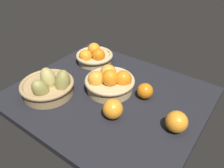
# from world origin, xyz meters

# --- Properties ---
(market_tray) EXTENTS (0.84, 0.72, 0.03)m
(market_tray) POSITION_xyz_m (0.00, 0.00, 0.01)
(market_tray) COLOR black
(market_tray) RESTS_ON ground
(basket_far_left) EXTENTS (0.21, 0.21, 0.10)m
(basket_far_left) POSITION_xyz_m (-0.24, 0.19, 0.07)
(basket_far_left) COLOR tan
(basket_far_left) RESTS_ON market_tray
(basket_center) EXTENTS (0.23, 0.23, 0.12)m
(basket_center) POSITION_xyz_m (-0.01, 0.03, 0.08)
(basket_center) COLOR tan
(basket_center) RESTS_ON market_tray
(basket_near_left_pears) EXTENTS (0.24, 0.24, 0.14)m
(basket_near_left_pears) POSITION_xyz_m (-0.21, -0.16, 0.08)
(basket_near_left_pears) COLOR tan
(basket_near_left_pears) RESTS_ON market_tray
(loose_orange_front_gap) EXTENTS (0.07, 0.07, 0.07)m
(loose_orange_front_gap) POSITION_xyz_m (0.15, 0.08, 0.07)
(loose_orange_front_gap) COLOR orange
(loose_orange_front_gap) RESTS_ON market_tray
(loose_orange_back_gap) EXTENTS (0.08, 0.08, 0.08)m
(loose_orange_back_gap) POSITION_xyz_m (0.33, -0.03, 0.07)
(loose_orange_back_gap) COLOR orange
(loose_orange_back_gap) RESTS_ON market_tray
(loose_orange_side_gap) EXTENTS (0.08, 0.08, 0.08)m
(loose_orange_side_gap) POSITION_xyz_m (0.10, -0.11, 0.07)
(loose_orange_side_gap) COLOR orange
(loose_orange_side_gap) RESTS_ON market_tray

